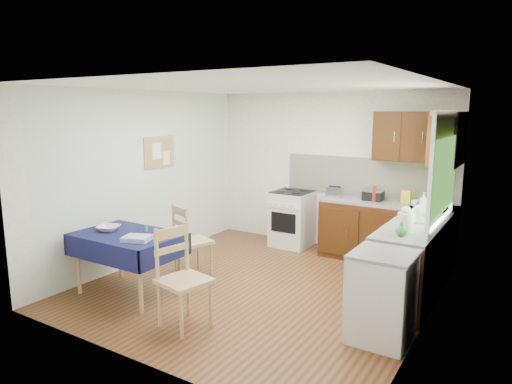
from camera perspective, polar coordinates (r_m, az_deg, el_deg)
The scene contains 33 objects.
floor at distance 5.96m, azimuth 0.67°, elevation -11.67°, with size 4.20×4.20×0.00m, color #4A2513.
ceiling at distance 5.53m, azimuth 0.72°, elevation 13.11°, with size 4.00×4.20×0.02m, color white.
wall_back at distance 7.47m, azimuth 9.09°, elevation 2.63°, with size 4.00×0.02×2.50m, color silver.
wall_front at distance 4.01m, azimuth -15.12°, elevation -4.19°, with size 4.00×0.02×2.50m, color silver.
wall_left at distance 6.85m, azimuth -13.76°, elevation 1.78°, with size 0.02×4.20×2.50m, color silver.
wall_right at distance 4.90m, azimuth 21.12°, elevation -1.91°, with size 0.02×4.20×2.50m, color silver.
base_cabinets at distance 6.43m, azimuth 17.17°, elevation -6.43°, with size 1.90×2.30×0.86m.
worktop_back at distance 6.91m, azimuth 16.07°, elevation -1.38°, with size 1.90×0.60×0.04m, color slate.
worktop_right at distance 5.66m, azimuth 19.17°, elevation -4.06°, with size 0.60×1.70×0.04m, color slate.
worktop_corner at distance 6.76m, azimuth 21.36°, elevation -1.93°, with size 0.60×0.60×0.04m, color slate.
splashback at distance 7.24m, azimuth 13.78°, elevation 1.82°, with size 2.70×0.02×0.60m, color #F2E8CD.
upper_cabinets at distance 6.67m, azimuth 20.43°, elevation 6.40°, with size 1.20×0.85×0.70m.
stove at distance 7.55m, azimuth 4.53°, elevation -3.30°, with size 0.60×0.61×0.92m.
window at distance 5.53m, azimuth 22.50°, elevation 3.51°, with size 0.04×1.48×1.26m.
fridge at distance 4.69m, azimuth 15.46°, elevation -12.49°, with size 0.58×0.60×0.89m.
corkboard at distance 7.00m, azimuth -11.96°, elevation 4.91°, with size 0.04×0.62×0.47m.
dining_table at distance 5.73m, azimuth -15.73°, elevation -6.03°, with size 1.26×0.85×0.76m.
chair_far at distance 6.22m, azimuth -8.30°, elevation -5.73°, with size 0.56×0.56×0.99m.
chair_near at distance 4.83m, azimuth -9.35°, elevation -10.13°, with size 0.55×0.55×1.05m.
toaster at distance 7.08m, azimuth 9.80°, elevation -0.00°, with size 0.23×0.14×0.18m.
sandwich_press at distance 6.98m, azimuth 14.44°, elevation -0.36°, with size 0.28×0.24×0.16m.
sauce_bottle at distance 6.85m, azimuth 14.58°, elevation -0.20°, with size 0.05×0.05×0.24m, color red.
yellow_packet at distance 6.93m, azimuth 18.27°, elevation -0.55°, with size 0.13×0.09×0.18m, color yellow.
dish_rack at distance 5.84m, azimuth 19.41°, elevation -3.23°, with size 0.38×0.29×0.18m.
kettle at distance 5.25m, azimuth 18.19°, elevation -3.43°, with size 0.17×0.17×0.29m.
cup at distance 6.65m, azimuth 19.38°, elevation -1.39°, with size 0.13×0.13×0.10m, color white.
soap_bottle_a at distance 6.27m, azimuth 20.18°, elevation -1.28°, with size 0.11×0.11×0.28m, color silver.
soap_bottle_b at distance 6.38m, azimuth 19.85°, elevation -1.48°, with size 0.09×0.09×0.19m, color blue.
soap_bottle_c at distance 5.10m, azimuth 17.72°, elevation -4.42°, with size 0.12×0.12×0.15m, color green.
plate_bowl at distance 5.89m, azimuth -17.95°, elevation -4.33°, with size 0.26×0.26×0.06m, color beige.
book at distance 5.66m, azimuth -11.91°, elevation -4.89°, with size 0.15×0.21×0.02m, color white.
spice_jar at distance 5.74m, azimuth -13.59°, elevation -4.39°, with size 0.04×0.04×0.08m, color green.
tea_towel at distance 5.37m, azimuth -14.66°, elevation -5.63°, with size 0.30×0.23×0.05m, color #2A379B.
Camera 1 is at (2.86, -4.73, 2.23)m, focal length 32.00 mm.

